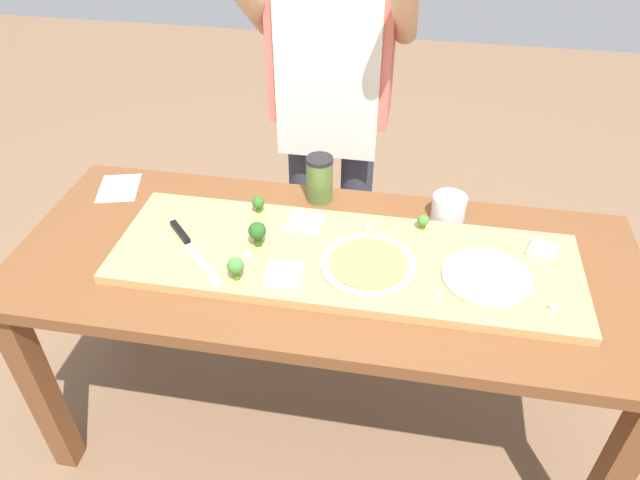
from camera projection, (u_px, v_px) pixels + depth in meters
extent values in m
plane|color=brown|center=(324.00, 419.00, 2.13)|extent=(8.00, 8.00, 0.00)
cube|color=brown|center=(41.00, 391.00, 1.79)|extent=(0.07, 0.07, 0.72)
cube|color=brown|center=(610.00, 479.00, 1.56)|extent=(0.07, 0.07, 0.72)
cube|color=brown|center=(125.00, 265.00, 2.25)|extent=(0.07, 0.07, 0.72)
cube|color=brown|center=(574.00, 319.00, 2.02)|extent=(0.07, 0.07, 0.72)
cube|color=brown|center=(325.00, 263.00, 1.67)|extent=(1.77, 0.72, 0.04)
cube|color=tan|center=(344.00, 259.00, 1.63)|extent=(1.28, 0.41, 0.03)
cube|color=#B7BABF|center=(202.00, 264.00, 1.59)|extent=(0.15, 0.16, 0.00)
cube|color=black|center=(180.00, 233.00, 1.69)|extent=(0.09, 0.09, 0.02)
cylinder|color=beige|center=(487.00, 277.00, 1.54)|extent=(0.24, 0.24, 0.01)
cylinder|color=silver|center=(488.00, 275.00, 1.54)|extent=(0.19, 0.19, 0.01)
cylinder|color=beige|center=(368.00, 265.00, 1.58)|extent=(0.26, 0.26, 0.01)
cylinder|color=#899E4C|center=(368.00, 263.00, 1.58)|extent=(0.21, 0.21, 0.01)
cube|color=beige|center=(305.00, 223.00, 1.73)|extent=(0.11, 0.11, 0.01)
cube|color=beige|center=(284.00, 275.00, 1.55)|extent=(0.11, 0.11, 0.01)
cube|color=beige|center=(543.00, 250.00, 1.63)|extent=(0.10, 0.10, 0.01)
cylinder|color=#487A23|center=(236.00, 274.00, 1.54)|extent=(0.02, 0.02, 0.03)
sphere|color=#427F33|center=(235.00, 266.00, 1.52)|extent=(0.05, 0.05, 0.05)
cylinder|color=#487A23|center=(422.00, 226.00, 1.71)|extent=(0.02, 0.02, 0.02)
sphere|color=#427F33|center=(423.00, 220.00, 1.70)|extent=(0.03, 0.03, 0.03)
cylinder|color=#366618|center=(259.00, 209.00, 1.78)|extent=(0.02, 0.02, 0.02)
sphere|color=#2D6623|center=(258.00, 202.00, 1.76)|extent=(0.04, 0.04, 0.04)
cylinder|color=#2C5915|center=(258.00, 240.00, 1.65)|extent=(0.02, 0.02, 0.03)
sphere|color=#23561E|center=(257.00, 231.00, 1.63)|extent=(0.05, 0.05, 0.05)
cube|color=white|center=(247.00, 255.00, 1.61)|extent=(0.02, 0.02, 0.02)
cube|color=white|center=(367.00, 227.00, 1.71)|extent=(0.02, 0.02, 0.02)
cube|color=white|center=(437.00, 295.00, 1.49)|extent=(0.02, 0.02, 0.01)
cube|color=silver|center=(553.00, 308.00, 1.45)|extent=(0.02, 0.02, 0.02)
cylinder|color=white|center=(449.00, 207.00, 1.78)|extent=(0.10, 0.10, 0.08)
cylinder|color=white|center=(448.00, 212.00, 1.79)|extent=(0.09, 0.09, 0.04)
cylinder|color=#517033|center=(320.00, 180.00, 1.85)|extent=(0.08, 0.08, 0.14)
cylinder|color=black|center=(320.00, 160.00, 1.80)|extent=(0.08, 0.08, 0.01)
cube|color=white|center=(119.00, 188.00, 1.94)|extent=(0.16, 0.19, 0.00)
cylinder|color=#333847|center=(305.00, 215.00, 2.36)|extent=(0.12, 0.12, 0.90)
cylinder|color=#333847|center=(355.00, 220.00, 2.33)|extent=(0.12, 0.12, 0.90)
cube|color=#DB6B5B|center=(332.00, 35.00, 1.89)|extent=(0.40, 0.20, 0.55)
cube|color=silver|center=(327.00, 73.00, 1.86)|extent=(0.34, 0.01, 0.60)
cylinder|color=tan|center=(252.00, 2.00, 1.77)|extent=(0.08, 0.39, 0.31)
cylinder|color=tan|center=(405.00, 10.00, 1.71)|extent=(0.08, 0.39, 0.31)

